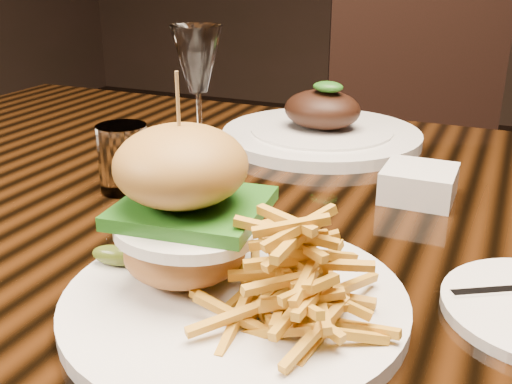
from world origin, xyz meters
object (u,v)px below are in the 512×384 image
at_px(wine_glass, 197,64).
at_px(chair_far, 416,159).
at_px(dining_table, 299,259).
at_px(far_dish, 321,130).
at_px(burger_plate, 232,252).

xyz_separation_m(wine_glass, chair_far, (0.19, 0.80, -0.35)).
relative_size(dining_table, wine_glass, 8.24).
relative_size(dining_table, chair_far, 1.68).
bearing_deg(far_dish, dining_table, -77.25).
height_order(burger_plate, wine_glass, burger_plate).
bearing_deg(chair_far, wine_glass, -123.83).
height_order(dining_table, chair_far, chair_far).
xyz_separation_m(dining_table, far_dish, (-0.06, 0.26, 0.10)).
xyz_separation_m(dining_table, chair_far, (0.01, 0.89, -0.13)).
xyz_separation_m(wine_glass, far_dish, (0.13, 0.17, -0.12)).
xyz_separation_m(far_dish, chair_far, (0.07, 0.63, -0.23)).
bearing_deg(far_dish, wine_glass, -126.45).
bearing_deg(far_dish, burger_plate, -80.39).
relative_size(burger_plate, wine_glass, 1.51).
height_order(burger_plate, chair_far, chair_far).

